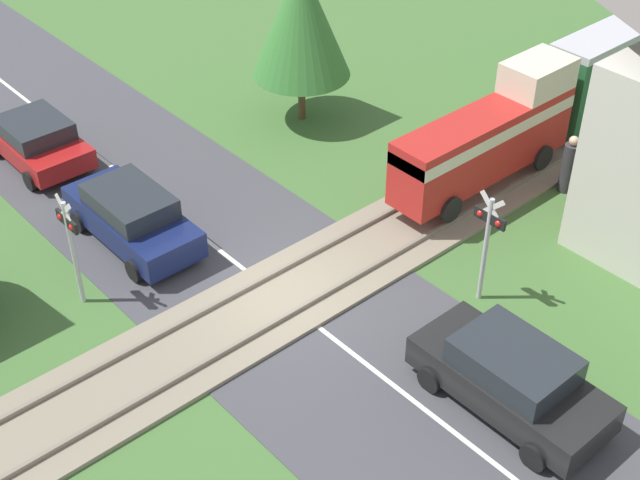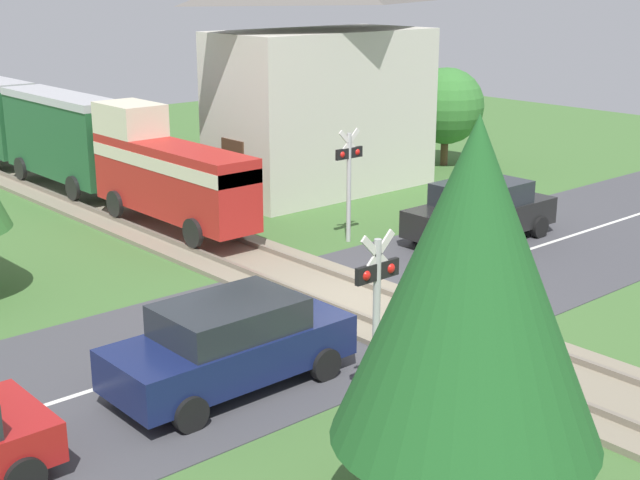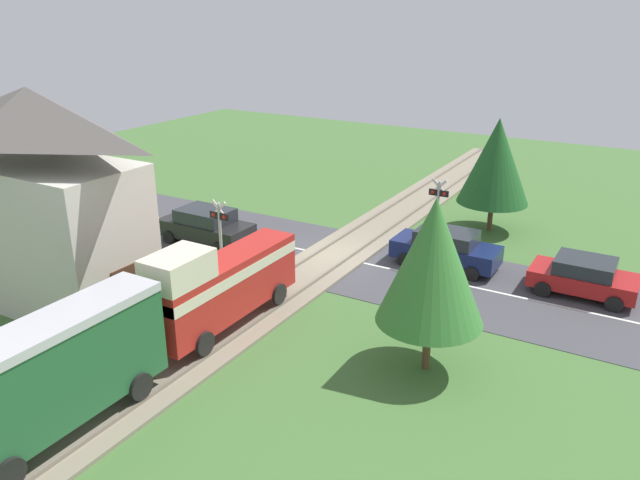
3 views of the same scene
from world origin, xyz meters
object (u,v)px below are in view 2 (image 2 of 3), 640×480
at_px(car_far_side, 481,210).
at_px(crossing_signal_west_approach, 377,298).
at_px(train, 62,136).
at_px(station_building, 322,76).
at_px(car_near_crossing, 230,343).
at_px(pedestrian_by_station, 187,185).
at_px(crossing_signal_east_approach, 349,170).

bearing_deg(car_far_side, crossing_signal_west_approach, -150.36).
distance_m(train, station_building, 8.64).
bearing_deg(car_near_crossing, car_far_side, 15.61).
bearing_deg(pedestrian_by_station, train, 109.55).
height_order(car_far_side, pedestrian_by_station, pedestrian_by_station).
relative_size(train, crossing_signal_east_approach, 6.27).
relative_size(crossing_signal_west_approach, crossing_signal_east_approach, 1.00).
bearing_deg(train, car_far_side, -64.75).
distance_m(car_far_side, pedestrian_by_station, 8.88).
height_order(crossing_signal_east_approach, station_building, station_building).
xyz_separation_m(crossing_signal_west_approach, station_building, (9.86, 12.51, 1.80)).
relative_size(car_far_side, crossing_signal_west_approach, 1.42).
distance_m(car_far_side, station_building, 7.96).
bearing_deg(car_far_side, train, 115.25).
bearing_deg(station_building, train, 142.56).
relative_size(crossing_signal_west_approach, station_building, 0.39).
bearing_deg(pedestrian_by_station, crossing_signal_west_approach, -110.43).
height_order(crossing_signal_east_approach, pedestrian_by_station, crossing_signal_east_approach).
xyz_separation_m(train, station_building, (6.70, -5.13, 1.88)).
bearing_deg(crossing_signal_east_approach, station_building, 55.24).
height_order(car_far_side, station_building, station_building).
distance_m(crossing_signal_east_approach, pedestrian_by_station, 5.85).
relative_size(car_near_crossing, pedestrian_by_station, 2.43).
bearing_deg(pedestrian_by_station, car_near_crossing, -119.65).
height_order(train, station_building, station_building).
xyz_separation_m(car_far_side, pedestrian_by_station, (-4.23, 7.81, -0.02)).
xyz_separation_m(crossing_signal_west_approach, pedestrian_by_station, (4.83, 12.96, -1.15)).
height_order(train, crossing_signal_east_approach, train).
distance_m(crossing_signal_west_approach, station_building, 16.03).
bearing_deg(station_building, crossing_signal_west_approach, -128.25).
xyz_separation_m(crossing_signal_west_approach, crossing_signal_east_approach, (6.33, 7.42, 0.00)).
xyz_separation_m(car_near_crossing, station_building, (11.12, 10.24, 2.93)).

